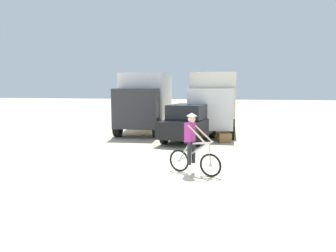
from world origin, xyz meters
TOP-DOWN VIEW (x-y plane):
  - ground_plane at (0.00, 0.00)m, footprint 120.00×120.00m
  - box_truck_avon_van at (-2.20, 10.32)m, footprint 2.90×6.92m
  - box_truck_cream_rv at (1.80, 10.60)m, footprint 2.42×6.76m
  - sedan_parked at (0.84, 6.94)m, footprint 2.54×4.46m
  - cyclist_orange_shirt at (1.67, 1.20)m, footprint 1.62×0.78m
  - supply_crate at (2.47, 6.97)m, footprint 0.74×0.85m

SIDE VIEW (x-z plane):
  - ground_plane at x=0.00m, z-range 0.00..0.00m
  - supply_crate at x=2.47m, z-range 0.00..0.44m
  - cyclist_orange_shirt at x=1.67m, z-range -0.06..1.76m
  - sedan_parked at x=0.84m, z-range 0.00..1.76m
  - box_truck_avon_van at x=-2.20m, z-range 0.20..3.55m
  - box_truck_cream_rv at x=1.80m, z-range 0.20..3.55m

